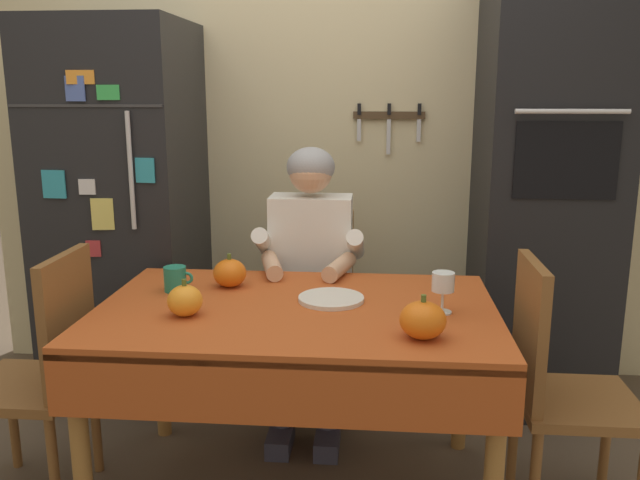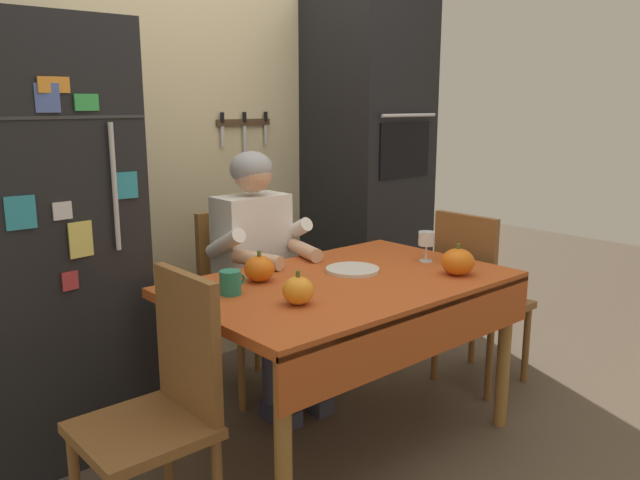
{
  "view_description": "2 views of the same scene",
  "coord_description": "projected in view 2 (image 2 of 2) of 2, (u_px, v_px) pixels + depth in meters",
  "views": [
    {
      "loc": [
        0.27,
        -2.09,
        1.48
      ],
      "look_at": [
        0.07,
        0.21,
        0.96
      ],
      "focal_mm": 36.88,
      "sensor_mm": 36.0,
      "label": 1
    },
    {
      "loc": [
        -1.8,
        -1.79,
        1.48
      ],
      "look_at": [
        -0.0,
        0.25,
        0.89
      ],
      "focal_mm": 35.88,
      "sensor_mm": 36.0,
      "label": 2
    }
  ],
  "objects": [
    {
      "name": "coffee_mug",
      "position": [
        231.0,
        282.0,
        2.49
      ],
      "size": [
        0.11,
        0.08,
        0.09
      ],
      "color": "#237F66",
      "rests_on": "dining_table"
    },
    {
      "name": "wine_glass",
      "position": [
        427.0,
        240.0,
        2.99
      ],
      "size": [
        0.08,
        0.08,
        0.14
      ],
      "color": "white",
      "rests_on": "dining_table"
    },
    {
      "name": "chair_right_side",
      "position": [
        475.0,
        292.0,
        3.31
      ],
      "size": [
        0.4,
        0.4,
        0.93
      ],
      "color": "brown",
      "rests_on": "ground"
    },
    {
      "name": "dining_table",
      "position": [
        348.0,
        300.0,
        2.7
      ],
      "size": [
        1.4,
        0.9,
        0.74
      ],
      "color": "#9E6B33",
      "rests_on": "ground"
    },
    {
      "name": "wall_oven",
      "position": [
        367.0,
        172.0,
        3.97
      ],
      "size": [
        0.6,
        0.64,
        2.1
      ],
      "color": "black",
      "rests_on": "ground"
    },
    {
      "name": "refrigerator",
      "position": [
        40.0,
        242.0,
        2.68
      ],
      "size": [
        0.68,
        0.71,
        1.8
      ],
      "color": "black",
      "rests_on": "ground"
    },
    {
      "name": "seated_person",
      "position": [
        260.0,
        256.0,
        3.12
      ],
      "size": [
        0.47,
        0.55,
        1.25
      ],
      "color": "#38384C",
      "rests_on": "ground"
    },
    {
      "name": "pumpkin_medium",
      "position": [
        458.0,
        262.0,
        2.77
      ],
      "size": [
        0.14,
        0.14,
        0.14
      ],
      "color": "orange",
      "rests_on": "dining_table"
    },
    {
      "name": "chair_left_side",
      "position": [
        163.0,
        401.0,
        2.11
      ],
      "size": [
        0.4,
        0.4,
        0.93
      ],
      "color": "brown",
      "rests_on": "ground"
    },
    {
      "name": "serving_tray",
      "position": [
        353.0,
        270.0,
        2.83
      ],
      "size": [
        0.24,
        0.24,
        0.02
      ],
      "primitive_type": "cylinder",
      "color": "silver",
      "rests_on": "dining_table"
    },
    {
      "name": "pumpkin_small",
      "position": [
        259.0,
        269.0,
        2.66
      ],
      "size": [
        0.13,
        0.13,
        0.13
      ],
      "color": "orange",
      "rests_on": "dining_table"
    },
    {
      "name": "back_wall_assembly",
      "position": [
        196.0,
        134.0,
        3.53
      ],
      "size": [
        3.7,
        0.13,
        2.6
      ],
      "color": "beige",
      "rests_on": "ground"
    },
    {
      "name": "ground_plane",
      "position": [
        358.0,
        448.0,
        2.79
      ],
      "size": [
        10.0,
        10.0,
        0.0
      ],
      "primitive_type": "plane",
      "color": "brown",
      "rests_on": "ground"
    },
    {
      "name": "chair_behind_person",
      "position": [
        240.0,
        292.0,
        3.31
      ],
      "size": [
        0.4,
        0.4,
        0.93
      ],
      "color": "#9E6B33",
      "rests_on": "ground"
    },
    {
      "name": "pumpkin_large",
      "position": [
        298.0,
        290.0,
        2.36
      ],
      "size": [
        0.12,
        0.12,
        0.13
      ],
      "color": "orange",
      "rests_on": "dining_table"
    }
  ]
}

